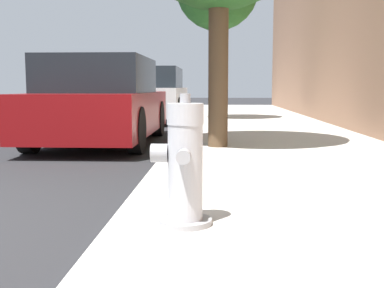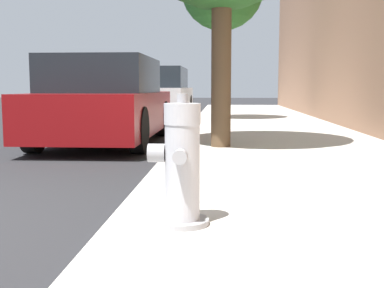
{
  "view_description": "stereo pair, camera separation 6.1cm",
  "coord_description": "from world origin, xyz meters",
  "views": [
    {
      "loc": [
        2.59,
        -2.81,
        0.96
      ],
      "look_at": [
        2.39,
        1.29,
        0.48
      ],
      "focal_mm": 45.0,
      "sensor_mm": 36.0,
      "label": 1
    },
    {
      "loc": [
        2.65,
        -2.8,
        0.96
      ],
      "look_at": [
        2.39,
        1.29,
        0.48
      ],
      "focal_mm": 45.0,
      "sensor_mm": 36.0,
      "label": 2
    }
  ],
  "objects": [
    {
      "name": "parked_car_mid",
      "position": [
        0.73,
        10.76,
        0.73
      ],
      "size": [
        1.88,
        4.48,
        1.5
      ],
      "color": "silver",
      "rests_on": "ground_plane"
    },
    {
      "name": "sidewalk_slab",
      "position": [
        3.57,
        0.0,
        0.06
      ],
      "size": [
        3.29,
        40.0,
        0.12
      ],
      "color": "beige",
      "rests_on": "ground_plane"
    },
    {
      "name": "fire_hydrant",
      "position": [
        2.4,
        0.09,
        0.48
      ],
      "size": [
        0.37,
        0.38,
        0.81
      ],
      "color": "#97979C",
      "rests_on": "sidewalk_slab"
    },
    {
      "name": "parked_car_near",
      "position": [
        0.67,
        5.26,
        0.7
      ],
      "size": [
        1.77,
        4.15,
        1.45
      ],
      "color": "maroon",
      "rests_on": "ground_plane"
    }
  ]
}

